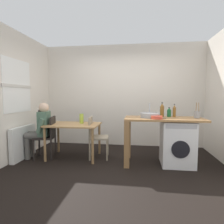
# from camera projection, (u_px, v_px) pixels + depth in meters

# --- Properties ---
(ground_plane) EXTENTS (5.46, 5.46, 0.00)m
(ground_plane) POSITION_uv_depth(u_px,v_px,m) (115.00, 169.00, 3.47)
(ground_plane) COLOR black
(wall_back) EXTENTS (4.60, 0.10, 2.70)m
(wall_back) POSITION_uv_depth(u_px,v_px,m) (123.00, 96.00, 5.08)
(wall_back) COLOR silver
(wall_back) RESTS_ON ground_plane
(wall_window_side) EXTENTS (0.12, 3.80, 2.70)m
(wall_window_side) POSITION_uv_depth(u_px,v_px,m) (6.00, 95.00, 3.64)
(wall_window_side) COLOR silver
(wall_window_side) RESTS_ON ground_plane
(radiator) EXTENTS (0.10, 0.80, 0.70)m
(radiator) POSITION_uv_depth(u_px,v_px,m) (23.00, 142.00, 4.00)
(radiator) COLOR white
(radiator) RESTS_ON ground_plane
(dining_table) EXTENTS (1.10, 0.76, 0.74)m
(dining_table) POSITION_uv_depth(u_px,v_px,m) (74.00, 128.00, 4.05)
(dining_table) COLOR tan
(dining_table) RESTS_ON ground_plane
(chair_person_seat) EXTENTS (0.47, 0.47, 0.90)m
(chair_person_seat) POSITION_uv_depth(u_px,v_px,m) (48.00, 135.00, 4.05)
(chair_person_seat) COLOR black
(chair_person_seat) RESTS_ON ground_plane
(chair_opposite) EXTENTS (0.44, 0.44, 0.90)m
(chair_opposite) POSITION_uv_depth(u_px,v_px,m) (96.00, 135.00, 4.03)
(chair_opposite) COLOR gray
(chair_opposite) RESTS_ON ground_plane
(seated_person) EXTENTS (0.54, 0.54, 1.20)m
(seated_person) POSITION_uv_depth(u_px,v_px,m) (40.00, 127.00, 4.02)
(seated_person) COLOR #595651
(seated_person) RESTS_ON ground_plane
(kitchen_counter) EXTENTS (1.50, 0.68, 0.92)m
(kitchen_counter) POSITION_uv_depth(u_px,v_px,m) (153.00, 126.00, 3.68)
(kitchen_counter) COLOR #9E7042
(kitchen_counter) RESTS_ON ground_plane
(washing_machine) EXTENTS (0.60, 0.61, 0.86)m
(washing_machine) POSITION_uv_depth(u_px,v_px,m) (177.00, 143.00, 3.64)
(washing_machine) COLOR white
(washing_machine) RESTS_ON ground_plane
(sink_basin) EXTENTS (0.38, 0.38, 0.09)m
(sink_basin) POSITION_uv_depth(u_px,v_px,m) (150.00, 115.00, 3.67)
(sink_basin) COLOR #9EA0A5
(sink_basin) RESTS_ON kitchen_counter
(tap) EXTENTS (0.02, 0.02, 0.28)m
(tap) POSITION_uv_depth(u_px,v_px,m) (150.00, 110.00, 3.84)
(tap) COLOR #B2B2B7
(tap) RESTS_ON kitchen_counter
(bottle_tall_green) EXTENTS (0.08, 0.08, 0.29)m
(bottle_tall_green) POSITION_uv_depth(u_px,v_px,m) (162.00, 110.00, 3.86)
(bottle_tall_green) COLOR brown
(bottle_tall_green) RESTS_ON kitchen_counter
(bottle_squat_brown) EXTENTS (0.08, 0.08, 0.20)m
(bottle_squat_brown) POSITION_uv_depth(u_px,v_px,m) (169.00, 112.00, 3.81)
(bottle_squat_brown) COLOR #19592D
(bottle_squat_brown) RESTS_ON kitchen_counter
(bottle_clear_small) EXTENTS (0.06, 0.06, 0.26)m
(bottle_clear_small) POSITION_uv_depth(u_px,v_px,m) (174.00, 111.00, 3.76)
(bottle_clear_small) COLOR brown
(bottle_clear_small) RESTS_ON kitchen_counter
(mixing_bowl) EXTENTS (0.21, 0.21, 0.06)m
(mixing_bowl) POSITION_uv_depth(u_px,v_px,m) (157.00, 117.00, 3.46)
(mixing_bowl) COLOR #D84C38
(mixing_bowl) RESTS_ON kitchen_counter
(utensil_crock) EXTENTS (0.11, 0.11, 0.30)m
(utensil_crock) POSITION_uv_depth(u_px,v_px,m) (197.00, 114.00, 3.59)
(utensil_crock) COLOR gray
(utensil_crock) RESTS_ON kitchen_counter
(vase) EXTENTS (0.09, 0.09, 0.21)m
(vase) POSITION_uv_depth(u_px,v_px,m) (82.00, 119.00, 4.11)
(vase) COLOR #A8C63D
(vase) RESTS_ON dining_table
(scissors) EXTENTS (0.15, 0.06, 0.01)m
(scissors) POSITION_uv_depth(u_px,v_px,m) (162.00, 118.00, 3.54)
(scissors) COLOR #B2B2B7
(scissors) RESTS_ON kitchen_counter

